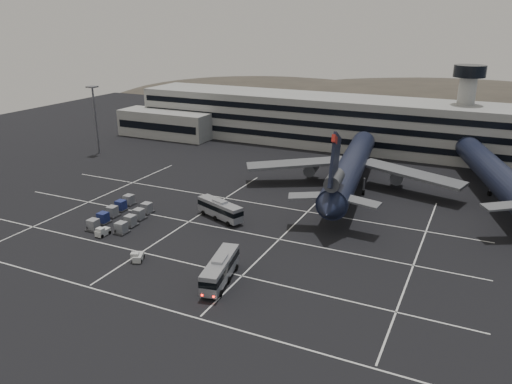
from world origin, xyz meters
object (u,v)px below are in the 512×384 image
bus_far (220,209)px  uld_cluster (122,214)px  tug_a (102,232)px  bus_near (220,269)px  trijet_main (350,168)px

bus_far → uld_cluster: size_ratio=0.68×
bus_far → tug_a: (-14.57, -15.30, -1.31)m
bus_near → uld_cluster: bearing=144.2°
trijet_main → bus_near: size_ratio=5.13×
bus_far → bus_near: bearing=-129.1°
bus_far → tug_a: 21.17m
tug_a → bus_near: bearing=-9.7°
trijet_main → tug_a: size_ratio=22.67×
trijet_main → bus_far: trijet_main is taller
uld_cluster → tug_a: bearing=-76.3°
uld_cluster → bus_far: bearing=25.9°
tug_a → trijet_main: bearing=53.6°
trijet_main → uld_cluster: trijet_main is taller
uld_cluster → trijet_main: bearing=44.8°
trijet_main → bus_near: (-5.98, -46.14, -3.13)m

